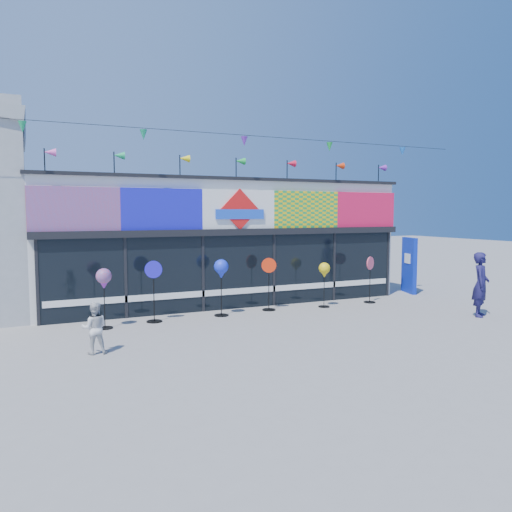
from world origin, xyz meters
TOP-DOWN VIEW (x-y plane):
  - ground at (0.00, 0.00)m, footprint 80.00×80.00m
  - kite_shop at (0.00, 5.94)m, footprint 16.00×5.70m
  - blue_sign at (6.96, 3.59)m, footprint 0.46×1.03m
  - spinner_0 at (-4.24, 2.31)m, footprint 0.40×0.40m
  - spinner_1 at (-2.89, 2.56)m, footprint 0.46×0.43m
  - spinner_2 at (-0.93, 2.56)m, footprint 0.42×0.42m
  - spinner_3 at (0.70, 2.73)m, footprint 0.44×0.41m
  - spinner_4 at (2.52, 2.46)m, footprint 0.36×0.36m
  - spinner_5 at (4.33, 2.50)m, footprint 0.41×0.39m
  - adult_man at (5.85, -0.64)m, footprint 0.81×0.77m
  - child at (-4.76, 0.01)m, footprint 0.58×0.39m

SIDE VIEW (x-z plane):
  - ground at x=0.00m, z-range 0.00..0.00m
  - child at x=-4.76m, z-range 0.00..1.11m
  - spinner_5 at x=4.33m, z-range 0.04..1.59m
  - spinner_3 at x=0.70m, z-range 0.05..1.66m
  - spinner_1 at x=-2.89m, z-range 0.05..1.74m
  - adult_man at x=5.85m, z-range 0.00..1.87m
  - blue_sign at x=6.96m, z-range 0.01..2.08m
  - spinner_4 at x=2.52m, z-range 0.43..1.85m
  - spinner_0 at x=-4.24m, z-range 0.47..2.04m
  - spinner_2 at x=-0.93m, z-range 0.50..2.15m
  - kite_shop at x=0.00m, z-range -0.61..4.70m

